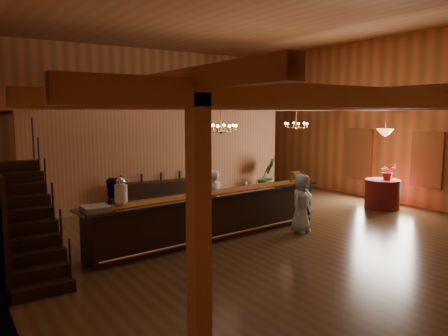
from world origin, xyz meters
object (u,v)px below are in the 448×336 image
chandelier_right (296,125)px  guest (301,203)px  beverage_dispenser (121,192)px  tasting_bar (214,215)px  pendant_lamp (385,132)px  staff_second (112,213)px  chandelier_left (221,128)px  bartender (213,199)px  backbar_shelf (161,194)px  floor_plant (267,177)px  raffle_drum (295,176)px  round_table (382,194)px

chandelier_right → guest: size_ratio=0.54×
beverage_dispenser → chandelier_right: bearing=20.0°
beverage_dispenser → tasting_bar: bearing=3.9°
pendant_lamp → staff_second: bearing=174.7°
beverage_dispenser → staff_second: bearing=85.6°
chandelier_left → bartender: bearing=126.0°
staff_second → tasting_bar: bearing=153.2°
chandelier_left → pendant_lamp: same height
chandelier_right → staff_second: (-7.12, -1.81, -1.80)m
backbar_shelf → bartender: size_ratio=1.96×
backbar_shelf → guest: (1.69, -4.59, 0.32)m
tasting_bar → floor_plant: bearing=33.1°
tasting_bar → raffle_drum: size_ratio=19.43×
round_table → chandelier_right: chandelier_right is taller
chandelier_right → floor_plant: size_ratio=0.57×
beverage_dispenser → round_table: beverage_dispenser is taller
tasting_bar → guest: (2.11, -0.77, 0.19)m
tasting_bar → bartender: bearing=54.0°
beverage_dispenser → backbar_shelf: beverage_dispenser is taller
tasting_bar → beverage_dispenser: beverage_dispenser is taller
round_table → bartender: bartender is taller
round_table → floor_plant: 4.04m
backbar_shelf → guest: 4.90m
backbar_shelf → floor_plant: bearing=2.8°
tasting_bar → guest: 2.26m
raffle_drum → round_table: bearing=-5.6°
staff_second → beverage_dispenser: bearing=74.6°
backbar_shelf → bartender: bearing=-82.6°
round_table → chandelier_right: bearing=117.0°
beverage_dispenser → guest: bearing=-7.8°
raffle_drum → backbar_shelf: 4.39m
chandelier_left → guest: chandelier_left is taller
bartender → guest: bartender is taller
pendant_lamp → bartender: size_ratio=0.59×
raffle_drum → chandelier_left: bearing=170.3°
chandelier_right → pendant_lamp: (1.32, -2.59, -0.18)m
raffle_drum → floor_plant: (1.69, 3.32, -0.57)m
bartender → guest: bearing=136.6°
tasting_bar → floor_plant: floor_plant is taller
raffle_drum → guest: bearing=-124.0°
beverage_dispenser → pendant_lamp: size_ratio=0.67×
chandelier_right → guest: chandelier_right is taller
round_table → staff_second: staff_second is taller
backbar_shelf → floor_plant: (4.03, -0.29, 0.28)m
pendant_lamp → floor_plant: (-1.70, 3.66, -1.70)m
round_table → pendant_lamp: pendant_lamp is taller
chandelier_right → floor_plant: (-0.39, 1.07, -1.88)m
round_table → floor_plant: (-1.70, 3.66, 0.24)m
beverage_dispenser → chandelier_right: (7.18, 2.61, 1.20)m
tasting_bar → pendant_lamp: size_ratio=7.34×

